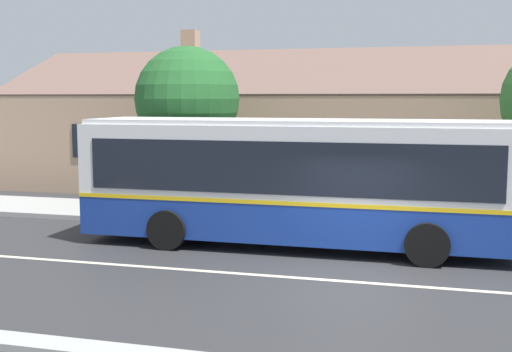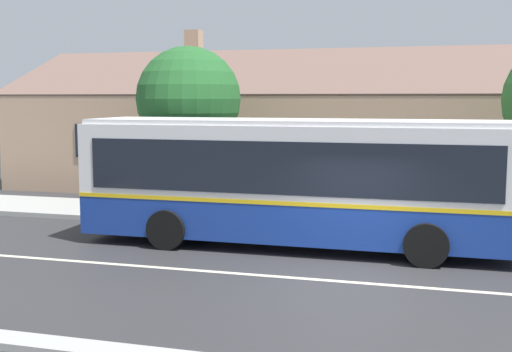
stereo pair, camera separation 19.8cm
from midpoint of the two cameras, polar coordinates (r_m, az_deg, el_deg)
name	(u,v)px [view 1 (the left image)]	position (r m, az deg, el deg)	size (l,w,h in m)	color
ground_plane	(349,282)	(13.45, 7.89, -9.29)	(300.00, 300.00, 0.00)	#2D2D30
sidewalk_far	(373,223)	(19.25, 10.10, -4.17)	(60.00, 3.00, 0.15)	#9E9E99
lane_divider_stripe	(349,282)	(13.45, 7.89, -9.28)	(60.00, 0.16, 0.01)	beige
community_building	(346,138)	(27.72, 7.79, 3.34)	(27.60, 10.46, 6.88)	tan
transit_bus	(294,179)	(16.20, 3.08, -0.24)	(10.77, 2.80, 3.21)	navy
bench_by_building	(128,199)	(20.74, -11.55, -1.99)	(1.88, 0.51, 0.94)	brown
bench_down_street	(266,204)	(19.46, 0.59, -2.46)	(1.67, 0.51, 0.94)	brown
street_tree_secondary	(187,100)	(20.63, -6.41, 6.77)	(3.33, 3.33, 5.39)	#4C3828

